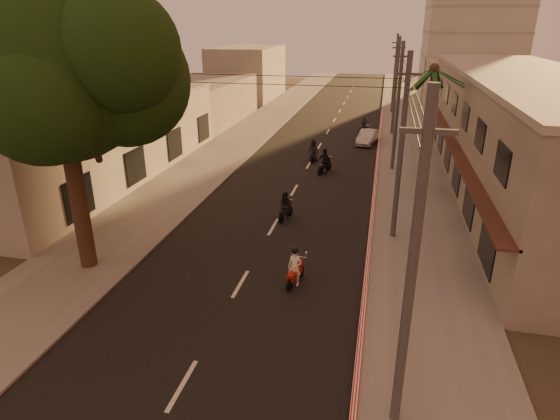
# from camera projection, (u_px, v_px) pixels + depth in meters

# --- Properties ---
(ground) EXTENTS (160.00, 160.00, 0.00)m
(ground) POSITION_uv_depth(u_px,v_px,m) (225.00, 311.00, 17.64)
(ground) COLOR #383023
(ground) RESTS_ON ground
(road) EXTENTS (10.00, 140.00, 0.02)m
(road) POSITION_uv_depth(u_px,v_px,m) (309.00, 165.00, 35.77)
(road) COLOR black
(road) RESTS_ON ground
(sidewalk_right) EXTENTS (5.00, 140.00, 0.12)m
(sidewalk_right) POSITION_uv_depth(u_px,v_px,m) (410.00, 170.00, 34.26)
(sidewalk_right) COLOR slate
(sidewalk_right) RESTS_ON ground
(sidewalk_left) EXTENTS (5.00, 140.00, 0.12)m
(sidewalk_left) POSITION_uv_depth(u_px,v_px,m) (216.00, 158.00, 37.24)
(sidewalk_left) COLOR slate
(sidewalk_left) RESTS_ON ground
(curb_stripe) EXTENTS (0.20, 60.00, 0.20)m
(curb_stripe) POSITION_uv_depth(u_px,v_px,m) (375.00, 190.00, 30.19)
(curb_stripe) COLOR red
(curb_stripe) RESTS_ON ground
(shophouse_row) EXTENTS (8.80, 34.20, 7.30)m
(shophouse_row) POSITION_uv_depth(u_px,v_px,m) (521.00, 132.00, 29.82)
(shophouse_row) COLOR gray
(shophouse_row) RESTS_ON ground
(left_building) EXTENTS (8.20, 24.20, 5.20)m
(left_building) POSITION_uv_depth(u_px,v_px,m) (95.00, 140.00, 32.15)
(left_building) COLOR #A09B91
(left_building) RESTS_ON ground
(broadleaf_tree) EXTENTS (9.60, 8.70, 12.10)m
(broadleaf_tree) POSITION_uv_depth(u_px,v_px,m) (68.00, 69.00, 17.75)
(broadleaf_tree) COLOR black
(broadleaf_tree) RESTS_ON ground
(palm_tree) EXTENTS (5.00, 5.00, 8.20)m
(palm_tree) POSITION_uv_depth(u_px,v_px,m) (433.00, 76.00, 27.89)
(palm_tree) COLOR black
(palm_tree) RESTS_ON ground
(utility_poles) EXTENTS (1.20, 48.26, 9.00)m
(utility_poles) POSITION_uv_depth(u_px,v_px,m) (400.00, 79.00, 32.10)
(utility_poles) COLOR #38383A
(utility_poles) RESTS_ON ground
(filler_right) EXTENTS (8.00, 14.00, 6.00)m
(filler_right) POSITION_uv_depth(u_px,v_px,m) (462.00, 88.00, 54.53)
(filler_right) COLOR #A09B91
(filler_right) RESTS_ON ground
(filler_left_near) EXTENTS (8.00, 14.00, 4.40)m
(filler_left_near) POSITION_uv_depth(u_px,v_px,m) (202.00, 102.00, 50.43)
(filler_left_near) COLOR #A09B91
(filler_left_near) RESTS_ON ground
(filler_left_far) EXTENTS (8.00, 14.00, 7.00)m
(filler_left_far) POSITION_uv_depth(u_px,v_px,m) (248.00, 73.00, 66.26)
(filler_left_far) COLOR #A09B91
(filler_left_far) RESTS_ON ground
(scooter_red) EXTENTS (0.81, 1.74, 1.72)m
(scooter_red) POSITION_uv_depth(u_px,v_px,m) (295.00, 268.00, 19.16)
(scooter_red) COLOR black
(scooter_red) RESTS_ON ground
(scooter_mid_a) EXTENTS (1.03, 1.70, 1.69)m
(scooter_mid_a) POSITION_uv_depth(u_px,v_px,m) (285.00, 207.00, 25.53)
(scooter_mid_a) COLOR black
(scooter_mid_a) RESTS_ON ground
(scooter_mid_b) EXTENTS (1.32, 1.83, 1.89)m
(scooter_mid_b) POSITION_uv_depth(u_px,v_px,m) (324.00, 162.00, 33.47)
(scooter_mid_b) COLOR black
(scooter_mid_b) RESTS_ON ground
(scooter_far_a) EXTENTS (0.84, 1.85, 1.82)m
(scooter_far_a) POSITION_uv_depth(u_px,v_px,m) (313.00, 152.00, 36.28)
(scooter_far_a) COLOR black
(scooter_far_a) RESTS_ON ground
(scooter_far_b) EXTENTS (1.75, 1.82, 1.96)m
(scooter_far_b) POSITION_uv_depth(u_px,v_px,m) (364.00, 129.00, 43.47)
(scooter_far_b) COLOR black
(scooter_far_b) RESTS_ON ground
(parked_car) EXTENTS (2.55, 4.25, 1.26)m
(parked_car) POSITION_uv_depth(u_px,v_px,m) (367.00, 137.00, 41.70)
(parked_car) COLOR #A7A9AF
(parked_car) RESTS_ON ground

